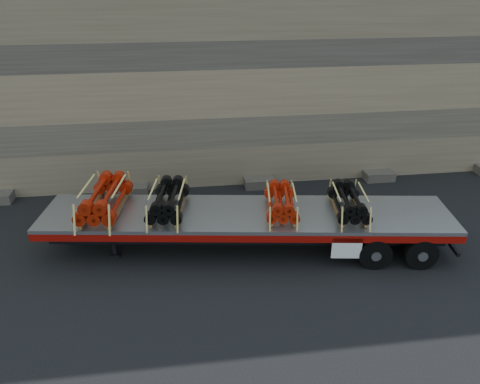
{
  "coord_description": "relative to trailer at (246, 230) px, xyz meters",
  "views": [
    {
      "loc": [
        -1.11,
        -12.05,
        7.89
      ],
      "look_at": [
        0.71,
        1.12,
        1.54
      ],
      "focal_mm": 35.0,
      "sensor_mm": 36.0,
      "label": 1
    }
  ],
  "objects": [
    {
      "name": "ground",
      "position": [
        -0.8,
        -0.3,
        -0.62
      ],
      "size": [
        120.0,
        120.0,
        0.0
      ],
      "primitive_type": "plane",
      "color": "black",
      "rests_on": "ground"
    },
    {
      "name": "bundle_midrear",
      "position": [
        1.02,
        -0.15,
        0.95
      ],
      "size": [
        1.2,
        1.99,
        0.66
      ],
      "primitive_type": null,
      "rotation": [
        0.0,
        0.0,
        -0.15
      ],
      "color": "#A81C08",
      "rests_on": "trailer"
    },
    {
      "name": "trailer",
      "position": [
        0.0,
        0.0,
        0.0
      ],
      "size": [
        12.57,
        4.16,
        1.24
      ],
      "primitive_type": null,
      "rotation": [
        0.0,
        0.0,
        -0.15
      ],
      "color": "#A0A2A7",
      "rests_on": "ground"
    },
    {
      "name": "bundle_midfront",
      "position": [
        -2.33,
        0.35,
        0.99
      ],
      "size": [
        1.35,
        2.24,
        0.75
      ],
      "primitive_type": null,
      "rotation": [
        0.0,
        0.0,
        -0.15
      ],
      "color": "black",
      "rests_on": "trailer"
    },
    {
      "name": "bundle_rear",
      "position": [
        3.02,
        -0.45,
        0.96
      ],
      "size": [
        1.24,
        2.06,
        0.69
      ],
      "primitive_type": null,
      "rotation": [
        0.0,
        0.0,
        -0.15
      ],
      "color": "black",
      "rests_on": "trailer"
    },
    {
      "name": "bundle_front",
      "position": [
        -4.22,
        0.63,
        1.04
      ],
      "size": [
        1.52,
        2.52,
        0.84
      ],
      "primitive_type": null,
      "rotation": [
        0.0,
        0.0,
        -0.15
      ],
      "color": "#A81C08",
      "rests_on": "trailer"
    },
    {
      "name": "rock_wall",
      "position": [
        -0.8,
        6.2,
        2.88
      ],
      "size": [
        44.0,
        3.0,
        7.0
      ],
      "primitive_type": "cube",
      "color": "#7A6B54",
      "rests_on": "ground"
    }
  ]
}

